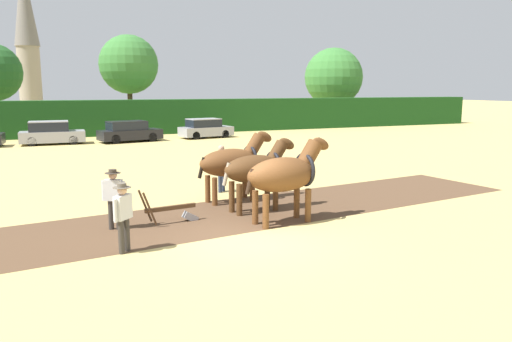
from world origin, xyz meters
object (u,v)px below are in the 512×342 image
(tree_center, at_px, (129,65))
(draft_horse_lead_right, at_px, (257,169))
(farmer_onlooker_left, at_px, (123,212))
(church_spire, at_px, (27,35))
(farmer_beside_team, at_px, (221,165))
(draft_horse_lead_left, at_px, (285,174))
(plow, at_px, (175,212))
(farmer_at_plow, at_px, (114,195))
(parked_car_center_left, at_px, (129,132))
(parked_car_center, at_px, (205,129))
(draft_horse_trail_left, at_px, (233,162))
(parked_car_left, at_px, (51,133))
(tree_center_right, at_px, (334,77))

(tree_center, distance_m, draft_horse_lead_right, 31.72)
(tree_center, height_order, draft_horse_lead_right, tree_center)
(draft_horse_lead_right, xyz_separation_m, farmer_onlooker_left, (-4.46, -2.49, -0.38))
(church_spire, bearing_deg, farmer_beside_team, -82.74)
(draft_horse_lead_left, height_order, plow, draft_horse_lead_left)
(church_spire, xyz_separation_m, farmer_at_plow, (2.96, -60.83, -9.82))
(plow, bearing_deg, parked_car_center_left, 76.82)
(plow, bearing_deg, farmer_at_plow, 174.28)
(parked_car_center_left, bearing_deg, farmer_at_plow, -111.20)
(draft_horse_lead_left, height_order, parked_car_center, draft_horse_lead_left)
(plow, distance_m, farmer_at_plow, 1.81)
(draft_horse_trail_left, distance_m, plow, 3.34)
(plow, xyz_separation_m, farmer_at_plow, (-1.69, -0.05, 0.65))
(plow, xyz_separation_m, farmer_onlooker_left, (-1.75, -2.13, 0.65))
(parked_car_center_left, bearing_deg, farmer_onlooker_left, -110.50)
(tree_center, relative_size, farmer_onlooker_left, 5.05)
(church_spire, height_order, parked_car_center, church_spire)
(parked_car_left, height_order, parked_car_center_left, parked_car_left)
(draft_horse_trail_left, bearing_deg, parked_car_left, 96.86)
(farmer_onlooker_left, distance_m, parked_car_left, 25.27)
(draft_horse_lead_left, xyz_separation_m, parked_car_left, (-5.80, 24.34, -0.66))
(tree_center_right, bearing_deg, tree_center, -175.11)
(church_spire, xyz_separation_m, parked_car_center, (12.83, -37.46, -10.08))
(plow, height_order, parked_car_left, parked_car_left)
(farmer_onlooker_left, bearing_deg, draft_horse_lead_left, 56.01)
(parked_car_left, bearing_deg, farmer_beside_team, -72.86)
(plow, relative_size, parked_car_center, 0.41)
(church_spire, bearing_deg, farmer_at_plow, -87.22)
(draft_horse_trail_left, height_order, plow, draft_horse_trail_left)
(tree_center_right, distance_m, draft_horse_lead_right, 40.78)
(farmer_beside_team, xyz_separation_m, parked_car_center, (5.53, 19.78, -0.32))
(farmer_at_plow, xyz_separation_m, parked_car_left, (-1.19, 23.16, -0.21))
(tree_center, bearing_deg, plow, -96.96)
(plow, relative_size, farmer_beside_team, 1.00)
(farmer_onlooker_left, bearing_deg, draft_horse_trail_left, 88.76)
(draft_horse_lead_left, bearing_deg, plow, 149.75)
(draft_horse_lead_left, bearing_deg, farmer_onlooker_left, -176.48)
(tree_center, xyz_separation_m, farmer_at_plow, (-5.57, -31.78, -4.87))
(tree_center_right, relative_size, parked_car_center_left, 1.76)
(parked_car_center_left, distance_m, parked_car_center, 5.92)
(draft_horse_lead_right, bearing_deg, tree_center, 80.45)
(church_spire, relative_size, farmer_at_plow, 12.32)
(church_spire, distance_m, draft_horse_lead_left, 63.16)
(farmer_beside_team, xyz_separation_m, farmer_onlooker_left, (-4.39, -5.67, -0.06))
(tree_center, bearing_deg, farmer_onlooker_left, -99.42)
(tree_center, height_order, farmer_at_plow, tree_center)
(church_spire, relative_size, farmer_onlooker_left, 12.35)
(farmer_at_plow, bearing_deg, farmer_beside_team, -21.47)
(parked_car_center_left, bearing_deg, parked_car_center, -5.38)
(church_spire, relative_size, draft_horse_lead_left, 7.14)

